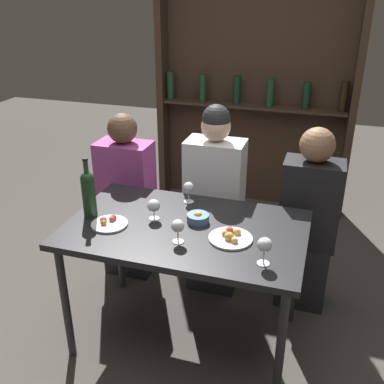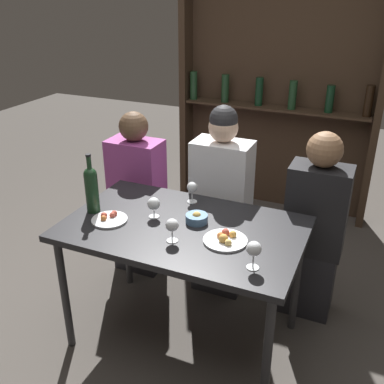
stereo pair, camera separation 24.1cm
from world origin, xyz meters
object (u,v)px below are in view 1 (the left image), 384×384
Objects in this scene: seated_person_left at (127,202)px; snack_bowl at (198,218)px; wine_glass_3 at (265,246)px; seated_person_center at (214,206)px; food_plate_0 at (231,237)px; food_plate_1 at (109,223)px; wine_glass_1 at (178,227)px; wine_glass_2 at (189,188)px; seated_person_right at (307,226)px; wine_bottle at (88,192)px; wine_glass_0 at (154,206)px.

snack_bowl is at bearing -36.19° from seated_person_left.
wine_glass_3 is 0.92m from seated_person_center.
seated_person_left is at bearing 145.05° from food_plate_0.
food_plate_0 is 0.66m from food_plate_1.
wine_glass_3 is 0.12× the size of seated_person_left.
seated_person_center is (0.00, 0.71, -0.23)m from wine_glass_1.
wine_glass_3 reaches higher than wine_glass_2.
seated_person_right reaches higher than wine_glass_1.
wine_glass_2 is 0.66m from seated_person_left.
wine_glass_1 is at bearing 171.68° from wine_glass_3.
seated_person_right is at bearing 78.11° from wine_glass_3.
wine_bottle reaches higher than food_plate_1.
seated_person_left is (-0.07, 0.60, -0.35)m from wine_bottle.
seated_person_right is at bearing 32.73° from wine_glass_0.
seated_person_center is (0.09, 0.26, -0.23)m from wine_glass_2.
wine_glass_3 is 1.35m from seated_person_left.
seated_person_center is (0.21, 0.52, -0.22)m from wine_glass_0.
seated_person_center is at bearing 68.23° from wine_glass_0.
wine_glass_0 is at bearing 137.02° from wine_glass_1.
wine_glass_0 is 0.10× the size of seated_person_left.
wine_glass_1 is at bearing -42.98° from wine_glass_0.
snack_bowl is (0.45, 0.17, 0.01)m from food_plate_1.
wine_glass_1 is at bearing -78.99° from wine_glass_2.
wine_glass_3 is 0.51m from snack_bowl.
seated_person_right is (0.69, 0.26, -0.28)m from wine_glass_2.
seated_person_center reaches higher than seated_person_right.
wine_glass_2 is 0.26m from snack_bowl.
wine_bottle is at bearing 157.59° from food_plate_1.
snack_bowl is at bearing 21.27° from food_plate_1.
seated_person_center is (0.62, -0.00, 0.06)m from seated_person_left.
wine_bottle is 0.36m from wine_glass_0.
seated_person_left is at bearing 180.00° from seated_person_center.
wine_glass_0 is 0.46m from food_plate_0.
wine_glass_1 is at bearing -157.11° from food_plate_0.
wine_bottle is 1.01m from wine_glass_3.
seated_person_left is at bearing 143.86° from wine_glass_3.
seated_person_center reaches higher than wine_glass_3.
wine_bottle is 0.27× the size of seated_person_center.
wine_bottle reaches higher than wine_glass_2.
wine_glass_2 reaches higher than food_plate_1.
wine_glass_2 is 0.73m from wine_glass_3.
wine_glass_0 is at bearing -147.27° from seated_person_right.
wine_glass_2 is at bearing 35.51° from wine_bottle.
seated_person_left is (-1.06, 0.78, -0.30)m from wine_glass_3.
wine_bottle is at bearing -152.74° from seated_person_right.
wine_glass_0 is 0.94× the size of wine_glass_1.
seated_person_right reaches higher than wine_glass_0.
wine_glass_0 is 0.59× the size of food_plate_1.
food_plate_1 is (-0.41, 0.06, -0.08)m from wine_glass_1.
seated_person_center is (0.56, 0.60, -0.29)m from wine_bottle.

